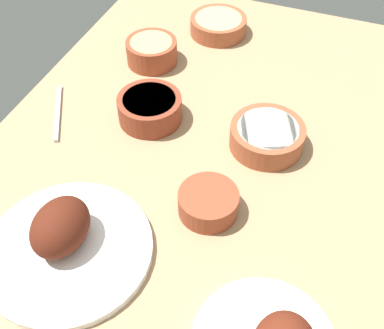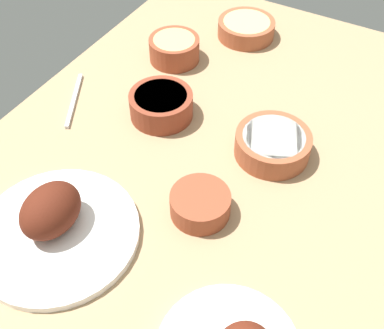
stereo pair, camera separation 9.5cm
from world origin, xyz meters
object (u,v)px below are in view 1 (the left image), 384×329
object	(u,v)px
plate_center_main	(65,241)
bowl_onions	(208,202)
bowl_pasta	(152,51)
bowl_potatoes	(218,25)
bowl_cream	(267,136)
bowl_sauce	(150,108)
fork_loose	(58,112)

from	to	relation	value
plate_center_main	bowl_onions	bearing A→B (deg)	129.82
bowl_pasta	bowl_potatoes	distance (cm)	21.74
bowl_cream	bowl_pasta	distance (cm)	39.48
bowl_sauce	fork_loose	bearing A→B (deg)	-73.66
bowl_pasta	bowl_cream	bearing A→B (deg)	61.57
plate_center_main	fork_loose	distance (cm)	36.96
bowl_cream	bowl_pasta	size ratio (longest dim) A/B	1.23
bowl_sauce	bowl_onions	distance (cm)	28.48
plate_center_main	bowl_potatoes	world-z (taller)	plate_center_main
bowl_sauce	bowl_onions	world-z (taller)	bowl_sauce
bowl_cream	bowl_sauce	bearing A→B (deg)	-87.79
bowl_potatoes	fork_loose	xyz separation A→B (cm)	(44.30, -23.17, -2.10)
plate_center_main	bowl_pasta	xyz separation A→B (cm)	(-56.24, -8.91, 0.45)
bowl_onions	bowl_sauce	bearing A→B (deg)	-133.54
bowl_pasta	bowl_potatoes	size ratio (longest dim) A/B	0.84
bowl_onions	fork_loose	distance (cm)	43.20
bowl_sauce	fork_loose	world-z (taller)	bowl_sauce
bowl_potatoes	bowl_onions	size ratio (longest dim) A/B	1.34
bowl_potatoes	bowl_onions	distance (cm)	60.63
plate_center_main	bowl_potatoes	size ratio (longest dim) A/B	1.94
bowl_pasta	plate_center_main	bearing A→B (deg)	9.00
bowl_pasta	bowl_onions	bearing A→B (deg)	36.40
bowl_cream	bowl_potatoes	distance (cm)	44.06
bowl_cream	bowl_pasta	world-z (taller)	bowl_pasta
plate_center_main	bowl_onions	world-z (taller)	plate_center_main
bowl_sauce	fork_loose	distance (cm)	21.31
bowl_cream	bowl_sauce	xyz separation A→B (cm)	(1.02, -26.29, 0.31)
bowl_onions	plate_center_main	bearing A→B (deg)	-50.18
plate_center_main	bowl_sauce	bearing A→B (deg)	-179.24
bowl_potatoes	bowl_onions	world-z (taller)	bowl_onions
plate_center_main	bowl_pasta	bearing A→B (deg)	-171.00
plate_center_main	bowl_potatoes	bearing A→B (deg)	178.15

